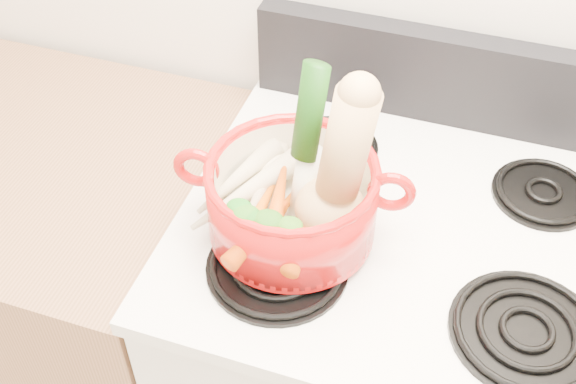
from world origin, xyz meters
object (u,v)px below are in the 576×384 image
(stove_body, at_px, (388,382))
(squash, at_px, (347,169))
(dutch_oven, at_px, (292,200))
(leek, at_px, (306,146))

(stove_body, height_order, squash, squash)
(squash, bearing_deg, dutch_oven, 163.10)
(stove_body, distance_m, squash, 0.69)
(stove_body, xyz_separation_m, leek, (-0.18, -0.07, 0.67))
(stove_body, height_order, leek, leek)
(leek, bearing_deg, stove_body, 35.55)
(squash, bearing_deg, leek, 147.11)
(dutch_oven, xyz_separation_m, squash, (0.08, -0.01, 0.10))
(stove_body, xyz_separation_m, squash, (-0.11, -0.09, 0.67))
(stove_body, distance_m, dutch_oven, 0.61)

